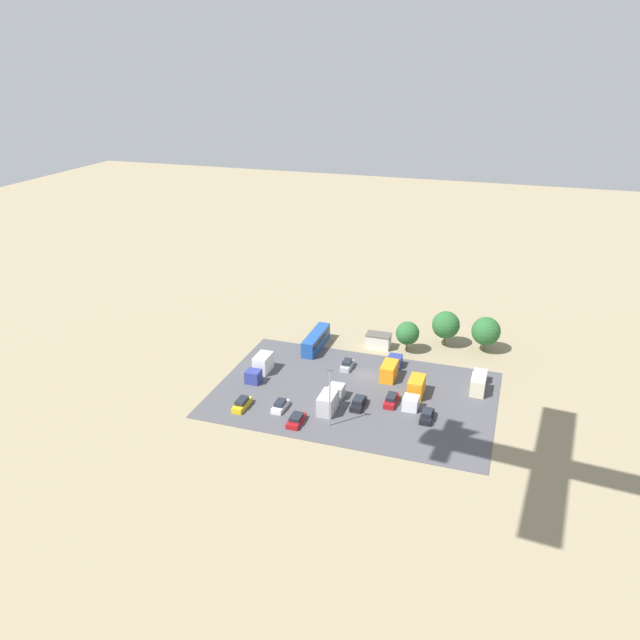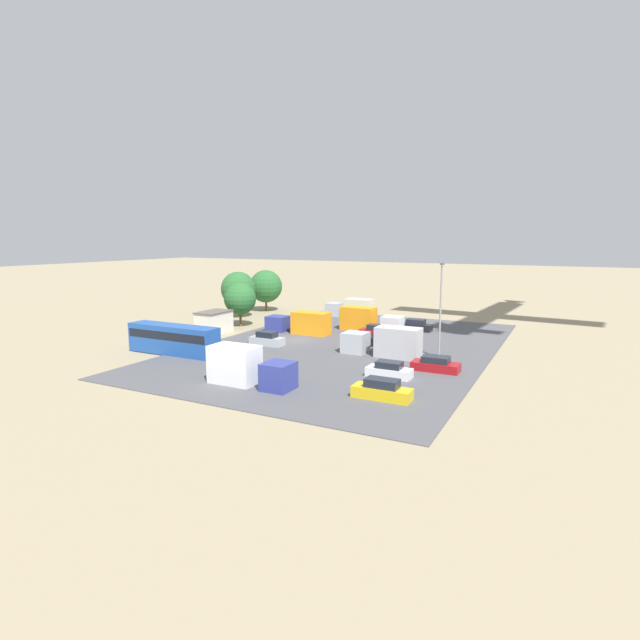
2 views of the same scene
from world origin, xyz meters
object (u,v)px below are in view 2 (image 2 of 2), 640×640
object	(u,v)px
shed_building	(214,322)
parked_car_3	(267,339)
parked_car_6	(382,390)
parked_truck_1	(368,320)
bus	(173,338)
parked_car_0	(385,341)
parked_car_4	(416,326)
parked_car_5	(389,370)
parked_car_1	(436,365)
parked_truck_3	(247,367)
parked_truck_4	(386,342)
parked_truck_0	(352,309)
parked_car_2	(378,332)
parked_truck_2	(301,323)

from	to	relation	value
shed_building	parked_car_3	xyz separation A→B (m)	(3.47, 10.82, -0.74)
parked_car_6	parked_truck_1	distance (m)	29.70
bus	parked_truck_1	distance (m)	26.76
bus	parked_car_0	bearing A→B (deg)	125.97
parked_car_4	parked_car_6	size ratio (longest dim) A/B	0.91
parked_truck_1	parked_car_4	bearing A→B (deg)	117.95
bus	parked_car_5	bearing A→B (deg)	94.57
parked_car_1	parked_truck_3	size ratio (longest dim) A/B	0.58
parked_car_0	parked_truck_4	world-z (taller)	parked_truck_4
shed_building	parked_car_6	world-z (taller)	shed_building
parked_car_5	parked_car_6	size ratio (longest dim) A/B	0.87
parked_car_6	bus	bearing A→B (deg)	80.56
parked_car_5	parked_truck_0	xyz separation A→B (m)	(-30.98, -17.28, 0.77)
parked_car_6	parked_car_2	bearing A→B (deg)	21.44
shed_building	parked_truck_0	xyz separation A→B (m)	(-20.92, 11.29, -0.04)
parked_car_1	parked_car_4	size ratio (longest dim) A/B	1.04
parked_car_6	parked_truck_4	world-z (taller)	parked_truck_4
parked_car_2	parked_car_6	bearing A→B (deg)	-158.56
parked_car_3	parked_truck_4	size ratio (longest dim) A/B	0.48
shed_building	bus	bearing A→B (deg)	18.78
parked_truck_4	parked_car_2	bearing A→B (deg)	25.34
parked_car_2	parked_car_6	size ratio (longest dim) A/B	0.99
shed_building	parked_truck_2	bearing A→B (deg)	114.47
parked_car_1	parked_truck_4	distance (m)	7.50
bus	parked_truck_4	xyz separation A→B (m)	(-9.78, 21.32, -0.24)
parked_truck_1	parked_truck_2	xyz separation A→B (m)	(5.83, -7.27, -0.11)
parked_truck_2	parked_car_4	bearing A→B (deg)	-55.76
parked_car_5	shed_building	bearing A→B (deg)	-109.39
parked_car_5	parked_car_0	bearing A→B (deg)	-158.51
parked_truck_2	parked_truck_4	size ratio (longest dim) A/B	1.04
parked_car_5	parked_truck_3	xyz separation A→B (m)	(8.03, -10.29, 0.92)
parked_truck_2	parked_truck_3	size ratio (longest dim) A/B	1.14
parked_car_1	parked_car_3	distance (m)	21.18
parked_car_0	parked_car_4	world-z (taller)	parked_car_0
bus	parked_truck_3	world-z (taller)	parked_truck_3
parked_car_1	parked_truck_1	size ratio (longest dim) A/B	0.53
parked_truck_4	parked_truck_0	bearing A→B (deg)	31.37
parked_truck_0	parked_car_5	bearing A→B (deg)	-150.84
parked_car_0	parked_truck_3	world-z (taller)	parked_truck_3
parked_car_2	bus	bearing A→B (deg)	138.91
parked_car_1	parked_car_6	xyz separation A→B (m)	(10.39, -1.67, 0.08)
shed_building	parked_car_3	size ratio (longest dim) A/B	1.21
parked_car_0	parked_truck_4	distance (m)	4.85
parked_car_3	parked_truck_4	world-z (taller)	parked_truck_4
bus	parked_truck_4	bearing A→B (deg)	114.63
parked_car_5	parked_car_3	bearing A→B (deg)	-110.35
parked_car_0	parked_car_3	bearing A→B (deg)	113.89
parked_car_4	parked_car_5	distance (m)	24.39
shed_building	parked_car_6	size ratio (longest dim) A/B	1.05
parked_truck_4	parked_car_6	bearing A→B (deg)	-161.31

